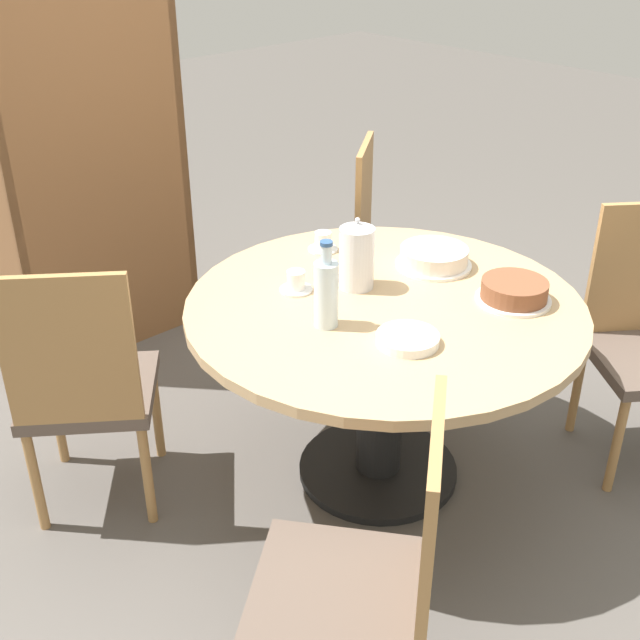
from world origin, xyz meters
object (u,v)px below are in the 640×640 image
at_px(water_bottle, 326,292).
at_px(chair_d, 369,580).
at_px(chair_c, 85,385).
at_px(cake_main, 434,258).
at_px(bookshelf, 86,136).
at_px(coffee_pot, 357,256).
at_px(chair_b, 391,245).
at_px(cup_a, 323,243).
at_px(cup_b, 296,283).
at_px(cake_second, 514,292).

bearing_deg(water_bottle, chair_d, -126.34).
height_order(chair_c, cake_main, chair_c).
distance_m(bookshelf, coffee_pot, 1.42).
bearing_deg(chair_b, coffee_pot, 177.36).
height_order(coffee_pot, cup_a, coffee_pot).
height_order(chair_c, cup_b, chair_c).
relative_size(chair_c, cake_main, 3.46).
xyz_separation_m(water_bottle, cake_main, (0.58, 0.05, -0.08)).
bearing_deg(chair_d, cake_second, 162.10).
height_order(chair_b, water_bottle, water_bottle).
xyz_separation_m(chair_c, cake_second, (1.14, -0.82, 0.25)).
relative_size(chair_d, cup_a, 8.43).
xyz_separation_m(cake_second, cup_b, (-0.47, 0.54, -0.01)).
height_order(chair_c, bookshelf, bookshelf).
bearing_deg(cake_main, chair_d, -145.88).
bearing_deg(chair_d, coffee_pot, -170.68).
bearing_deg(cake_second, chair_d, -160.55).
xyz_separation_m(chair_d, coffee_pot, (0.76, 0.80, 0.33)).
distance_m(cake_main, cup_b, 0.53).
bearing_deg(bookshelf, cup_b, 92.09).
bearing_deg(cup_b, chair_d, -122.57).
height_order(cake_main, cup_a, cup_a).
relative_size(bookshelf, cake_main, 7.28).
distance_m(cup_a, cup_b, 0.35).
bearing_deg(chair_b, cup_a, 161.20).
bearing_deg(cup_b, bookshelf, 92.09).
distance_m(chair_d, coffee_pot, 1.15).
distance_m(chair_b, cup_a, 0.68).
bearing_deg(chair_c, cake_main, -164.49).
distance_m(chair_b, water_bottle, 1.22).
relative_size(bookshelf, cake_second, 8.02).
bearing_deg(cup_a, bookshelf, 107.46).
distance_m(cake_second, cup_b, 0.72).
xyz_separation_m(chair_d, cup_b, (0.59, 0.92, 0.25)).
bearing_deg(bookshelf, coffee_pot, 98.85).
height_order(chair_b, cake_main, chair_b).
height_order(cake_second, cup_a, cake_second).
relative_size(chair_c, bookshelf, 0.48).
bearing_deg(chair_b, chair_c, 146.77).
height_order(chair_c, cake_second, chair_c).
bearing_deg(cup_b, chair_c, 157.25).
bearing_deg(cake_main, water_bottle, -174.66).
distance_m(chair_d, cup_a, 1.43).
distance_m(coffee_pot, cup_a, 0.34).
xyz_separation_m(water_bottle, cup_b, (0.09, 0.24, -0.09)).
distance_m(chair_b, bookshelf, 1.39).
bearing_deg(cake_second, cup_b, 131.01).
distance_m(chair_c, chair_d, 1.20).
bearing_deg(bookshelf, cake_main, 110.13).
height_order(cake_second, cup_b, cake_second).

